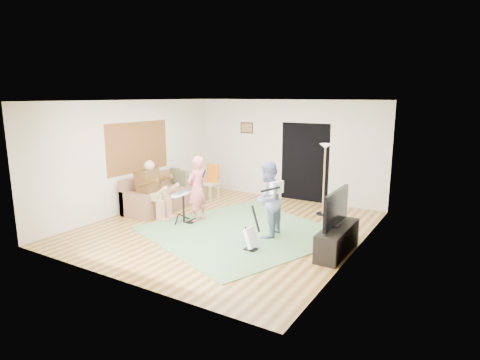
{
  "coord_description": "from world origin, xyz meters",
  "views": [
    {
      "loc": [
        4.55,
        -6.95,
        2.81
      ],
      "look_at": [
        0.15,
        0.3,
        1.01
      ],
      "focal_mm": 30.0,
      "sensor_mm": 36.0,
      "label": 1
    }
  ],
  "objects_px": {
    "torchiere_lamp": "(325,167)",
    "singer": "(197,189)",
    "sofa": "(160,197)",
    "tv_cabinet": "(337,240)",
    "guitarist": "(267,200)",
    "guitar_spare": "(251,238)",
    "drum_kit": "(184,209)",
    "television": "(336,208)",
    "dining_chair": "(210,187)"
  },
  "relations": [
    {
      "from": "sofa",
      "to": "singer",
      "type": "height_order",
      "value": "singer"
    },
    {
      "from": "singer",
      "to": "torchiere_lamp",
      "type": "bearing_deg",
      "value": 136.99
    },
    {
      "from": "dining_chair",
      "to": "television",
      "type": "xyz_separation_m",
      "value": [
        4.17,
        -1.97,
        0.51
      ]
    },
    {
      "from": "television",
      "to": "guitar_spare",
      "type": "bearing_deg",
      "value": -152.34
    },
    {
      "from": "singer",
      "to": "guitar_spare",
      "type": "relative_size",
      "value": 1.72
    },
    {
      "from": "torchiere_lamp",
      "to": "guitarist",
      "type": "bearing_deg",
      "value": -101.81
    },
    {
      "from": "guitar_spare",
      "to": "drum_kit",
      "type": "bearing_deg",
      "value": 162.87
    },
    {
      "from": "tv_cabinet",
      "to": "television",
      "type": "distance_m",
      "value": 0.6
    },
    {
      "from": "drum_kit",
      "to": "singer",
      "type": "distance_m",
      "value": 0.54
    },
    {
      "from": "guitar_spare",
      "to": "tv_cabinet",
      "type": "height_order",
      "value": "guitar_spare"
    },
    {
      "from": "torchiere_lamp",
      "to": "guitar_spare",
      "type": "bearing_deg",
      "value": -96.67
    },
    {
      "from": "tv_cabinet",
      "to": "drum_kit",
      "type": "bearing_deg",
      "value": -179.15
    },
    {
      "from": "tv_cabinet",
      "to": "guitarist",
      "type": "bearing_deg",
      "value": 175.78
    },
    {
      "from": "singer",
      "to": "torchiere_lamp",
      "type": "distance_m",
      "value": 3.02
    },
    {
      "from": "guitar_spare",
      "to": "tv_cabinet",
      "type": "distance_m",
      "value": 1.56
    },
    {
      "from": "drum_kit",
      "to": "dining_chair",
      "type": "distance_m",
      "value": 2.15
    },
    {
      "from": "singer",
      "to": "television",
      "type": "relative_size",
      "value": 1.25
    },
    {
      "from": "singer",
      "to": "television",
      "type": "height_order",
      "value": "singer"
    },
    {
      "from": "torchiere_lamp",
      "to": "singer",
      "type": "bearing_deg",
      "value": -139.09
    },
    {
      "from": "guitar_spare",
      "to": "dining_chair",
      "type": "bearing_deg",
      "value": 136.65
    },
    {
      "from": "guitar_spare",
      "to": "television",
      "type": "xyz_separation_m",
      "value": [
        1.34,
        0.7,
        0.6
      ]
    },
    {
      "from": "sofa",
      "to": "singer",
      "type": "xyz_separation_m",
      "value": [
        1.48,
        -0.38,
        0.47
      ]
    },
    {
      "from": "guitarist",
      "to": "torchiere_lamp",
      "type": "bearing_deg",
      "value": 161.85
    },
    {
      "from": "torchiere_lamp",
      "to": "dining_chair",
      "type": "xyz_separation_m",
      "value": [
        -3.17,
        -0.21,
        -0.83
      ]
    },
    {
      "from": "sofa",
      "to": "torchiere_lamp",
      "type": "distance_m",
      "value": 4.16
    },
    {
      "from": "guitarist",
      "to": "guitar_spare",
      "type": "xyz_separation_m",
      "value": [
        0.1,
        -0.81,
        -0.52
      ]
    },
    {
      "from": "torchiere_lamp",
      "to": "drum_kit",
      "type": "bearing_deg",
      "value": -137.68
    },
    {
      "from": "dining_chair",
      "to": "television",
      "type": "height_order",
      "value": "television"
    },
    {
      "from": "guitarist",
      "to": "drum_kit",
      "type": "bearing_deg",
      "value": -91.76
    },
    {
      "from": "singer",
      "to": "torchiere_lamp",
      "type": "xyz_separation_m",
      "value": [
        2.26,
        1.96,
        0.42
      ]
    },
    {
      "from": "drum_kit",
      "to": "guitar_spare",
      "type": "bearing_deg",
      "value": -17.13
    },
    {
      "from": "drum_kit",
      "to": "guitarist",
      "type": "bearing_deg",
      "value": 4.58
    },
    {
      "from": "singer",
      "to": "torchiere_lamp",
      "type": "relative_size",
      "value": 0.88
    },
    {
      "from": "singer",
      "to": "television",
      "type": "xyz_separation_m",
      "value": [
        3.27,
        -0.22,
        0.1
      ]
    },
    {
      "from": "torchiere_lamp",
      "to": "tv_cabinet",
      "type": "relative_size",
      "value": 1.22
    },
    {
      "from": "sofa",
      "to": "torchiere_lamp",
      "type": "xyz_separation_m",
      "value": [
        3.74,
        1.58,
        0.89
      ]
    },
    {
      "from": "drum_kit",
      "to": "guitar_spare",
      "type": "height_order",
      "value": "guitar_spare"
    },
    {
      "from": "drum_kit",
      "to": "guitarist",
      "type": "height_order",
      "value": "guitarist"
    },
    {
      "from": "torchiere_lamp",
      "to": "dining_chair",
      "type": "relative_size",
      "value": 1.78
    },
    {
      "from": "guitar_spare",
      "to": "dining_chair",
      "type": "height_order",
      "value": "dining_chair"
    },
    {
      "from": "drum_kit",
      "to": "tv_cabinet",
      "type": "xyz_separation_m",
      "value": [
        3.5,
        0.05,
        -0.07
      ]
    },
    {
      "from": "tv_cabinet",
      "to": "guitar_spare",
      "type": "bearing_deg",
      "value": -153.2
    },
    {
      "from": "television",
      "to": "sofa",
      "type": "bearing_deg",
      "value": 172.81
    },
    {
      "from": "sofa",
      "to": "guitarist",
      "type": "distance_m",
      "value": 3.38
    },
    {
      "from": "singer",
      "to": "guitarist",
      "type": "height_order",
      "value": "guitarist"
    },
    {
      "from": "tv_cabinet",
      "to": "television",
      "type": "bearing_deg",
      "value": 180.0
    },
    {
      "from": "singer",
      "to": "guitar_spare",
      "type": "height_order",
      "value": "singer"
    },
    {
      "from": "television",
      "to": "singer",
      "type": "bearing_deg",
      "value": 176.22
    },
    {
      "from": "guitar_spare",
      "to": "torchiere_lamp",
      "type": "distance_m",
      "value": 3.04
    },
    {
      "from": "television",
      "to": "dining_chair",
      "type": "bearing_deg",
      "value": 154.72
    }
  ]
}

